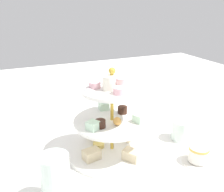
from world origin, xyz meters
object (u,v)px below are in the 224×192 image
object	(u,v)px
water_glass_tall_right	(56,179)
butter_knife_left	(35,133)
teacup_with_saucer	(198,155)
water_glass_short_left	(181,130)
tiered_serving_stand	(112,128)

from	to	relation	value
water_glass_tall_right	butter_knife_left	bearing A→B (deg)	-89.33
teacup_with_saucer	butter_knife_left	xyz separation A→B (m)	(0.41, -0.36, -0.02)
teacup_with_saucer	water_glass_tall_right	bearing A→B (deg)	-2.09
water_glass_short_left	teacup_with_saucer	size ratio (longest dim) A/B	0.75
water_glass_tall_right	tiered_serving_stand	bearing A→B (deg)	-145.47
water_glass_tall_right	water_glass_short_left	distance (m)	0.46
tiered_serving_stand	water_glass_short_left	size ratio (longest dim) A/B	4.20
water_glass_tall_right	teacup_with_saucer	world-z (taller)	water_glass_tall_right
teacup_with_saucer	butter_knife_left	size ratio (longest dim) A/B	0.53
tiered_serving_stand	water_glass_tall_right	bearing A→B (deg)	34.53
water_glass_tall_right	water_glass_short_left	xyz separation A→B (m)	(-0.44, -0.11, -0.03)
tiered_serving_stand	water_glass_tall_right	distance (m)	0.24
water_glass_tall_right	water_glass_short_left	size ratio (longest dim) A/B	1.81
tiered_serving_stand	water_glass_tall_right	xyz separation A→B (m)	(0.20, 0.14, -0.02)
tiered_serving_stand	teacup_with_saucer	xyz separation A→B (m)	(-0.21, 0.15, -0.06)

